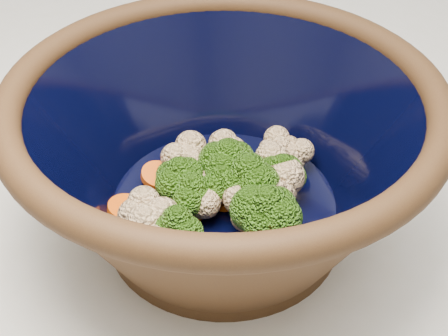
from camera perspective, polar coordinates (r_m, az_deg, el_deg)
name	(u,v)px	position (r m, az deg, el deg)	size (l,w,h in m)	color
mixing_bowl	(224,154)	(0.48, 0.00, 1.28)	(0.38, 0.38, 0.14)	black
vegetable_pile	(229,187)	(0.49, 0.49, -1.72)	(0.15, 0.17, 0.06)	#608442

